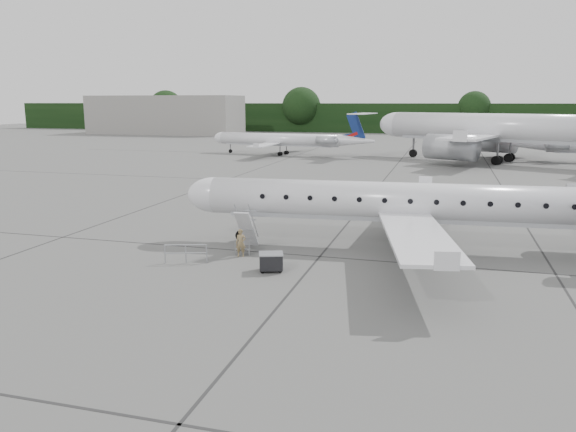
% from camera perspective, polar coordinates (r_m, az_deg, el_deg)
% --- Properties ---
extents(ground, '(320.00, 320.00, 0.00)m').
position_cam_1_polar(ground, '(28.15, 10.00, -6.07)').
color(ground, slate).
rests_on(ground, ground).
extents(treeline, '(260.00, 4.00, 8.00)m').
position_cam_1_polar(treeline, '(156.82, 15.06, 9.53)').
color(treeline, black).
rests_on(treeline, ground).
extents(terminal_building, '(40.00, 14.00, 10.00)m').
position_cam_1_polar(terminal_building, '(154.81, -12.35, 10.01)').
color(terminal_building, gray).
rests_on(terminal_building, ground).
extents(main_regional_jet, '(31.96, 24.11, 7.80)m').
position_cam_1_polar(main_regional_jet, '(32.69, 12.65, 3.29)').
color(main_regional_jet, silver).
rests_on(main_regional_jet, ground).
extents(airstair, '(1.01, 2.19, 2.44)m').
position_cam_1_polar(airstair, '(32.16, -4.22, -1.44)').
color(airstair, silver).
rests_on(airstair, ground).
extents(passenger, '(0.63, 0.49, 1.54)m').
position_cam_1_polar(passenger, '(31.13, -4.81, -2.74)').
color(passenger, olive).
rests_on(passenger, ground).
extents(safety_railing, '(2.12, 0.75, 1.00)m').
position_cam_1_polar(safety_railing, '(30.31, -10.34, -3.82)').
color(safety_railing, '#95999E').
rests_on(safety_railing, ground).
extents(baggage_cart, '(1.40, 1.27, 1.01)m').
position_cam_1_polar(baggage_cart, '(28.44, -1.74, -4.65)').
color(baggage_cart, black).
rests_on(baggage_cart, ground).
extents(bg_narrowbody, '(45.80, 40.40, 13.63)m').
position_cam_1_polar(bg_narrowbody, '(84.32, 20.11, 9.75)').
color(bg_narrowbody, silver).
rests_on(bg_narrowbody, ground).
extents(bg_regional_left, '(28.63, 22.43, 6.87)m').
position_cam_1_polar(bg_regional_left, '(90.88, -1.04, 8.39)').
color(bg_regional_left, silver).
rests_on(bg_regional_left, ground).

